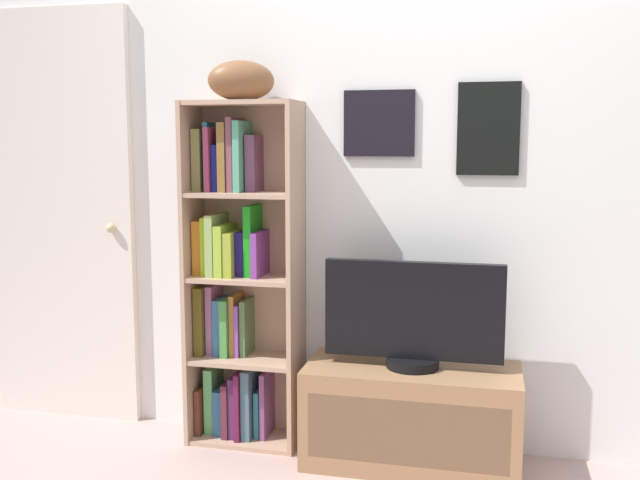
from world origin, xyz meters
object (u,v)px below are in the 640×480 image
object	(u,v)px
television	(413,316)
football	(241,81)
bookshelf	(237,282)
door	(61,218)
tv_stand	(412,416)

from	to	relation	value
television	football	bearing A→B (deg)	174.73
bookshelf	football	xyz separation A→B (m)	(0.05, -0.03, 0.89)
television	bookshelf	bearing A→B (deg)	172.94
football	television	distance (m)	1.24
bookshelf	door	bearing A→B (deg)	175.30
television	door	size ratio (longest dim) A/B	0.37
bookshelf	tv_stand	bearing A→B (deg)	-7.14
tv_stand	television	size ratio (longest dim) A/B	1.21
bookshelf	television	size ratio (longest dim) A/B	2.07
door	bookshelf	bearing A→B (deg)	-4.70
bookshelf	tv_stand	distance (m)	0.96
bookshelf	football	size ratio (longest dim) A/B	5.33
football	door	bearing A→B (deg)	173.79
bookshelf	door	size ratio (longest dim) A/B	0.77
tv_stand	door	xyz separation A→B (m)	(-1.73, 0.18, 0.78)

